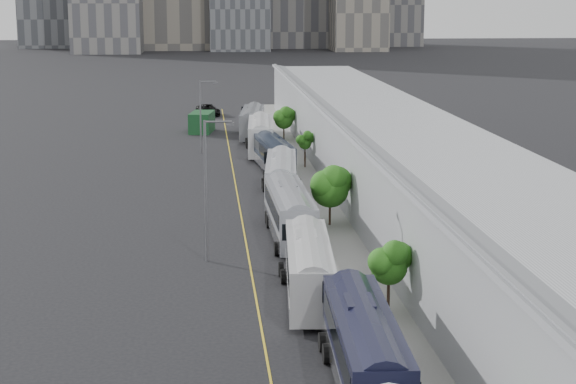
{
  "coord_description": "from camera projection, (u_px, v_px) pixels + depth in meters",
  "views": [
    {
      "loc": [
        -4.41,
        -19.87,
        17.67
      ],
      "look_at": [
        1.93,
        52.23,
        3.0
      ],
      "focal_mm": 60.0,
      "sensor_mm": 36.0,
      "label": 1
    }
  ],
  "objects": [
    {
      "name": "tree_1",
      "position": [
        389.0,
        261.0,
        53.67
      ],
      "size": [
        2.09,
        2.09,
        4.27
      ],
      "color": "black",
      "rests_on": "ground"
    },
    {
      "name": "bus_1",
      "position": [
        364.0,
        356.0,
        43.78
      ],
      "size": [
        3.16,
        13.27,
        3.85
      ],
      "rotation": [
        0.0,
        0.0,
        -0.04
      ],
      "color": "black",
      "rests_on": "ground"
    },
    {
      "name": "street_lamp_far",
      "position": [
        202.0,
        112.0,
        109.71
      ],
      "size": [
        2.04,
        0.22,
        8.4
      ],
      "color": "#59595E",
      "rests_on": "ground"
    },
    {
      "name": "sidewalk",
      "position": [
        372.0,
        219.0,
        77.74
      ],
      "size": [
        10.0,
        170.0,
        0.12
      ],
      "primitive_type": "cube",
      "color": "gray",
      "rests_on": "ground"
    },
    {
      "name": "bus_6",
      "position": [
        261.0,
        139.0,
        110.85
      ],
      "size": [
        3.58,
        13.9,
        4.02
      ],
      "rotation": [
        0.0,
        0.0,
        -0.06
      ],
      "color": "white",
      "rests_on": "ground"
    },
    {
      "name": "street_lamp_near",
      "position": [
        208.0,
        182.0,
        64.54
      ],
      "size": [
        2.04,
        0.22,
        9.68
      ],
      "color": "#59595E",
      "rests_on": "ground"
    },
    {
      "name": "bus_5",
      "position": [
        274.0,
        157.0,
        99.07
      ],
      "size": [
        3.62,
        12.32,
        3.55
      ],
      "rotation": [
        0.0,
        0.0,
        0.1
      ],
      "color": "black",
      "rests_on": "ground"
    },
    {
      "name": "tree_4",
      "position": [
        284.0,
        117.0,
        120.85
      ],
      "size": [
        2.39,
        2.39,
        4.15
      ],
      "color": "black",
      "rests_on": "ground"
    },
    {
      "name": "depot",
      "position": [
        422.0,
        177.0,
        77.4
      ],
      "size": [
        12.45,
        160.4,
        7.2
      ],
      "color": "gray",
      "rests_on": "ground"
    },
    {
      "name": "lane_line",
      "position": [
        242.0,
        222.0,
        76.85
      ],
      "size": [
        0.12,
        160.0,
        0.02
      ],
      "primitive_type": "cube",
      "color": "gold",
      "rests_on": "ground"
    },
    {
      "name": "tree_2",
      "position": [
        330.0,
        183.0,
        74.97
      ],
      "size": [
        2.99,
        2.99,
        4.97
      ],
      "color": "black",
      "rests_on": "ground"
    },
    {
      "name": "shipping_container",
      "position": [
        202.0,
        122.0,
        128.16
      ],
      "size": [
        3.62,
        6.18,
        2.69
      ],
      "primitive_type": "cube",
      "rotation": [
        0.0,
        0.0,
        -0.16
      ],
      "color": "#123C1C",
      "rests_on": "ground"
    },
    {
      "name": "tree_3",
      "position": [
        305.0,
        141.0,
        100.84
      ],
      "size": [
        1.37,
        1.37,
        3.57
      ],
      "color": "black",
      "rests_on": "ground"
    },
    {
      "name": "bus_2",
      "position": [
        309.0,
        274.0,
        57.07
      ],
      "size": [
        3.43,
        12.82,
        3.7
      ],
      "rotation": [
        0.0,
        0.0,
        -0.07
      ],
      "color": "silver",
      "rests_on": "ground"
    },
    {
      "name": "bus_3",
      "position": [
        290.0,
        217.0,
        71.46
      ],
      "size": [
        2.98,
        13.46,
        3.92
      ],
      "rotation": [
        0.0,
        0.0,
        0.02
      ],
      "color": "gray",
      "rests_on": "ground"
    },
    {
      "name": "bus_7",
      "position": [
        252.0,
        125.0,
        123.4
      ],
      "size": [
        3.93,
        13.38,
        3.85
      ],
      "rotation": [
        0.0,
        0.0,
        -0.1
      ],
      "color": "slate",
      "rests_on": "ground"
    },
    {
      "name": "bus_4",
      "position": [
        281.0,
        181.0,
        85.55
      ],
      "size": [
        3.78,
        13.26,
        3.82
      ],
      "rotation": [
        0.0,
        0.0,
        -0.09
      ],
      "color": "#B2B4BC",
      "rests_on": "ground"
    },
    {
      "name": "suv",
      "position": [
        208.0,
        110.0,
        146.52
      ],
      "size": [
        4.07,
        6.49,
        1.67
      ],
      "primitive_type": "imported",
      "rotation": [
        0.0,
        0.0,
        0.23
      ],
      "color": "black",
      "rests_on": "ground"
    }
  ]
}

